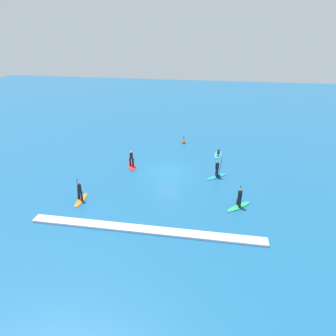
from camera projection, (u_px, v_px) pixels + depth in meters
ground_plane at (168, 172)px, 32.43m from camera, size 120.00×120.00×0.00m
surfer_on_red_board at (132, 162)px, 33.56m from camera, size 1.65×2.58×1.83m
surfer_on_teal_board at (218, 154)px, 36.79m from camera, size 0.95×2.57×0.38m
surfer_on_blue_board at (217, 172)px, 31.19m from camera, size 2.25×2.13×2.26m
surfer_on_orange_board at (80, 195)px, 27.02m from camera, size 0.69×2.50×2.11m
surfer_on_green_board at (239, 202)px, 26.04m from camera, size 2.31×2.33×2.00m
marker_buoy at (184, 142)px, 40.40m from camera, size 0.48×0.48×1.17m
wave_crest at (145, 230)px, 23.20m from camera, size 18.01×0.90×0.18m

